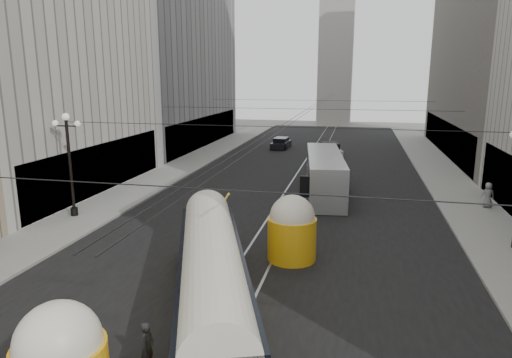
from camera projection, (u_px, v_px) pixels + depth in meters
The scene contains 15 objects.
road at pixel (303, 178), 39.69m from camera, with size 20.00×85.00×0.02m, color black.
sidewalk_left at pixel (188, 164), 45.56m from camera, with size 4.00×72.00×0.15m, color gray.
sidewalk_right at pixel (442, 175), 40.46m from camera, with size 4.00×72.00×0.15m, color gray.
rail_left at pixel (294, 178), 39.85m from camera, with size 0.12×85.00×0.04m, color gray.
rail_right at pixel (312, 178), 39.53m from camera, with size 0.12×85.00×0.04m, color gray.
building_left_far at pixel (157, 29), 55.55m from camera, with size 12.60×28.60×28.60m.
distant_tower at pixel (337, 40), 81.61m from camera, with size 6.00×6.00×31.36m.
lamppost_left_mid at pixel (70, 159), 27.74m from camera, with size 1.86×0.44×6.37m.
catenary at pixel (305, 111), 37.41m from camera, with size 25.00×72.00×0.23m.
streetcar at pixel (212, 275), 16.65m from camera, with size 6.58×14.10×3.24m.
city_bus at pixel (324, 172), 34.23m from camera, with size 3.88×11.99×2.99m.
sedan_white_far at pixel (329, 150), 50.39m from camera, with size 3.16×5.15×1.51m.
sedan_dark_far at pixel (281, 143), 55.87m from camera, with size 2.03×4.32×1.33m.
pedestrian_crossing_a at pixel (148, 346), 13.64m from camera, with size 0.56×0.37×1.54m, color black.
pedestrian_sidewalk_right at pixel (488, 195), 30.11m from camera, with size 0.82×0.51×1.69m, color slate.
Camera 1 is at (4.45, -6.20, 8.67)m, focal length 32.00 mm.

